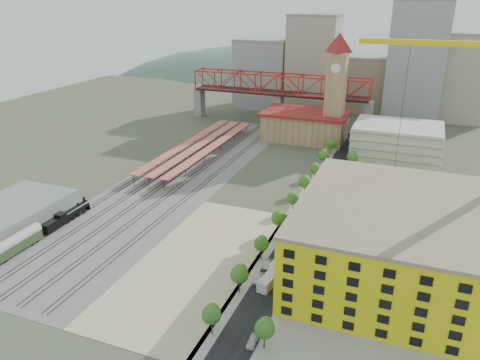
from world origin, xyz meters
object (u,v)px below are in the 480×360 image
at_px(coach, 15,244).
at_px(clock_tower, 336,79).
at_px(construction_building, 396,240).
at_px(car_0, 258,278).
at_px(site_trailer_b, 280,262).
at_px(site_trailer_d, 300,227).
at_px(site_trailer_a, 271,278).
at_px(locomotive, 68,215).
at_px(site_trailer_c, 288,249).

bearing_deg(coach, clock_tower, 65.17).
height_order(construction_building, coach, construction_building).
distance_m(clock_tower, car_0, 117.76).
relative_size(site_trailer_b, site_trailer_d, 0.93).
height_order(clock_tower, construction_building, clock_tower).
bearing_deg(site_trailer_a, locomotive, 179.68).
xyz_separation_m(site_trailer_b, site_trailer_d, (0.00, 19.50, 0.09)).
bearing_deg(construction_building, car_0, -153.75).
relative_size(coach, site_trailer_d, 1.64).
relative_size(clock_tower, site_trailer_b, 5.50).
bearing_deg(site_trailer_c, site_trailer_d, 91.77).
bearing_deg(car_0, site_trailer_b, 68.70).
bearing_deg(car_0, coach, -170.91).
bearing_deg(locomotive, clock_tower, 61.16).
bearing_deg(site_trailer_b, site_trailer_c, 95.74).
distance_m(site_trailer_c, car_0, 14.85).
height_order(clock_tower, locomotive, clock_tower).
bearing_deg(construction_building, site_trailer_c, 179.50).
bearing_deg(construction_building, coach, -164.60).
bearing_deg(site_trailer_b, car_0, -104.71).
bearing_deg(locomotive, site_trailer_b, -0.79).
distance_m(construction_building, site_trailer_c, 27.21).
bearing_deg(coach, site_trailer_c, 21.18).
distance_m(site_trailer_a, car_0, 3.07).
height_order(coach, site_trailer_d, coach).
relative_size(site_trailer_b, car_0, 2.10).
bearing_deg(site_trailer_d, site_trailer_b, -88.62).
bearing_deg(car_0, site_trailer_a, 4.52).
distance_m(locomotive, site_trailer_a, 66.57).
relative_size(clock_tower, coach, 3.14).
xyz_separation_m(coach, site_trailer_c, (66.00, 25.57, -1.38)).
xyz_separation_m(locomotive, site_trailer_b, (66.00, -0.91, -0.56)).
distance_m(coach, site_trailer_a, 66.98).
distance_m(site_trailer_a, site_trailer_d, 27.26).
distance_m(coach, car_0, 63.99).
xyz_separation_m(site_trailer_b, site_trailer_c, (0.00, 6.48, 0.09)).
height_order(locomotive, coach, coach).
relative_size(clock_tower, site_trailer_a, 5.33).
height_order(construction_building, site_trailer_d, construction_building).
height_order(clock_tower, site_trailer_a, clock_tower).
height_order(site_trailer_b, car_0, site_trailer_b).
height_order(construction_building, site_trailer_a, construction_building).
xyz_separation_m(clock_tower, site_trailer_d, (8.00, -86.75, -27.31)).
bearing_deg(clock_tower, site_trailer_b, -85.69).
bearing_deg(coach, car_0, 9.94).
xyz_separation_m(site_trailer_a, site_trailer_d, (0.00, 27.26, 0.05)).
bearing_deg(site_trailer_c, car_0, -99.90).
xyz_separation_m(clock_tower, car_0, (5.00, -114.29, -27.93)).
xyz_separation_m(construction_building, coach, (-92.00, -25.34, -6.64)).
bearing_deg(site_trailer_c, site_trailer_a, -88.23).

